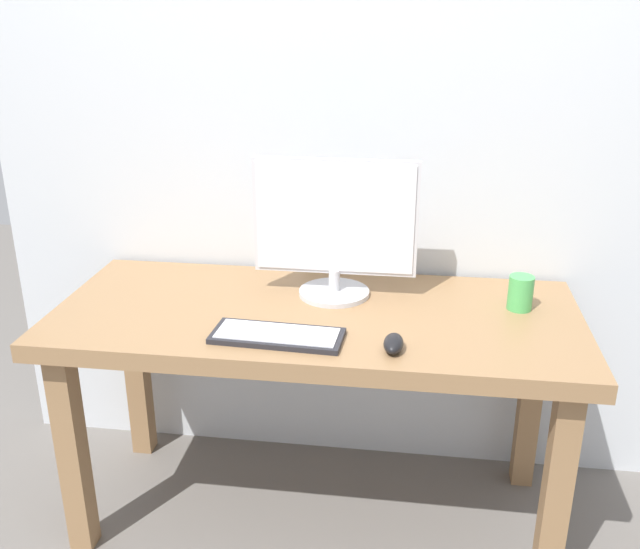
{
  "coord_description": "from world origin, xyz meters",
  "views": [
    {
      "loc": [
        0.29,
        -1.98,
        1.66
      ],
      "look_at": [
        0.01,
        0.0,
        0.88
      ],
      "focal_mm": 39.48,
      "sensor_mm": 36.0,
      "label": 1
    }
  ],
  "objects_px": {
    "desk": "(316,339)",
    "coffee_mug": "(521,293)",
    "monitor": "(335,228)",
    "mouse": "(393,343)",
    "keyboard_primary": "(277,336)"
  },
  "relations": [
    {
      "from": "monitor",
      "to": "coffee_mug",
      "type": "xyz_separation_m",
      "value": [
        0.59,
        -0.04,
        -0.17
      ]
    },
    {
      "from": "monitor",
      "to": "keyboard_primary",
      "type": "distance_m",
      "value": 0.43
    },
    {
      "from": "monitor",
      "to": "mouse",
      "type": "relative_size",
      "value": 4.98
    },
    {
      "from": "desk",
      "to": "monitor",
      "type": "relative_size",
      "value": 3.12
    },
    {
      "from": "coffee_mug",
      "to": "monitor",
      "type": "bearing_deg",
      "value": 175.96
    },
    {
      "from": "desk",
      "to": "coffee_mug",
      "type": "height_order",
      "value": "coffee_mug"
    },
    {
      "from": "desk",
      "to": "monitor",
      "type": "xyz_separation_m",
      "value": [
        0.04,
        0.14,
        0.33
      ]
    },
    {
      "from": "mouse",
      "to": "monitor",
      "type": "bearing_deg",
      "value": 120.43
    },
    {
      "from": "monitor",
      "to": "coffee_mug",
      "type": "height_order",
      "value": "monitor"
    },
    {
      "from": "desk",
      "to": "coffee_mug",
      "type": "distance_m",
      "value": 0.65
    },
    {
      "from": "mouse",
      "to": "keyboard_primary",
      "type": "bearing_deg",
      "value": 176.44
    },
    {
      "from": "monitor",
      "to": "keyboard_primary",
      "type": "bearing_deg",
      "value": -109.35
    },
    {
      "from": "monitor",
      "to": "coffee_mug",
      "type": "distance_m",
      "value": 0.61
    },
    {
      "from": "monitor",
      "to": "desk",
      "type": "bearing_deg",
      "value": -106.34
    },
    {
      "from": "desk",
      "to": "keyboard_primary",
      "type": "height_order",
      "value": "keyboard_primary"
    }
  ]
}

